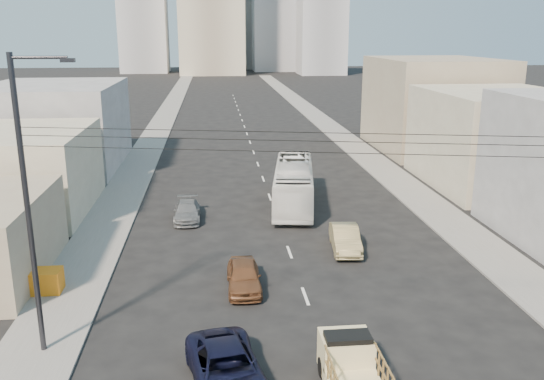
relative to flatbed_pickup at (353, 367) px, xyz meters
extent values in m
cube|color=slate|center=(-12.16, 70.09, -1.03)|extent=(3.50, 180.00, 0.12)
cube|color=slate|center=(11.34, 70.09, -1.03)|extent=(3.50, 180.00, 0.12)
cube|color=silver|center=(-0.41, 2.09, -1.09)|extent=(0.15, 2.00, 0.01)
cube|color=silver|center=(-0.41, 8.09, -1.09)|extent=(0.15, 2.00, 0.01)
cube|color=silver|center=(-0.41, 14.09, -1.09)|extent=(0.15, 2.00, 0.01)
cube|color=silver|center=(-0.41, 20.09, -1.09)|extent=(0.15, 2.00, 0.01)
cube|color=silver|center=(-0.41, 26.09, -1.09)|extent=(0.15, 2.00, 0.01)
cube|color=silver|center=(-0.41, 32.09, -1.09)|extent=(0.15, 2.00, 0.01)
cube|color=silver|center=(-0.41, 38.09, -1.09)|extent=(0.15, 2.00, 0.01)
cube|color=silver|center=(-0.41, 44.09, -1.09)|extent=(0.15, 2.00, 0.01)
cube|color=silver|center=(-0.41, 50.09, -1.09)|extent=(0.15, 2.00, 0.01)
cube|color=silver|center=(-0.41, 56.09, -1.09)|extent=(0.15, 2.00, 0.01)
cube|color=silver|center=(-0.41, 62.09, -1.09)|extent=(0.15, 2.00, 0.01)
cube|color=silver|center=(-0.41, 68.09, -1.09)|extent=(0.15, 2.00, 0.01)
cube|color=silver|center=(-0.41, 74.09, -1.09)|extent=(0.15, 2.00, 0.01)
cube|color=silver|center=(-0.41, 80.09, -1.09)|extent=(0.15, 2.00, 0.01)
cube|color=silver|center=(-0.41, 86.09, -1.09)|extent=(0.15, 2.00, 0.01)
cube|color=silver|center=(-0.41, 92.09, -1.09)|extent=(0.15, 2.00, 0.01)
cube|color=silver|center=(-0.41, 98.09, -1.09)|extent=(0.15, 2.00, 0.01)
cube|color=silver|center=(-0.41, 104.09, -1.09)|extent=(0.15, 2.00, 0.01)
cube|color=beige|center=(0.00, 1.10, -0.14)|extent=(1.90, 1.60, 1.50)
cube|color=black|center=(0.00, 0.85, 0.46)|extent=(1.70, 0.90, 0.70)
cylinder|color=black|center=(-0.85, 1.20, -0.71)|extent=(0.25, 0.76, 0.76)
cylinder|color=black|center=(0.85, 1.20, -0.71)|extent=(0.25, 0.76, 0.76)
imported|color=black|center=(-4.48, 0.82, -0.34)|extent=(3.38, 5.79, 1.51)
imported|color=white|center=(1.19, 23.80, 0.55)|extent=(4.48, 12.05, 3.28)
imported|color=brown|center=(-3.40, 9.23, -0.38)|extent=(1.69, 4.19, 1.43)
imported|color=#998A59|center=(2.96, 14.09, -0.36)|extent=(2.00, 4.60, 1.47)
imported|color=slate|center=(-6.72, 20.93, -0.46)|extent=(1.81, 4.38, 1.27)
cylinder|color=#2D2D33|center=(-11.91, 4.09, 4.91)|extent=(0.22, 0.22, 12.00)
cylinder|color=#2D2D33|center=(-10.91, 4.09, 10.71)|extent=(2.00, 0.12, 0.12)
cube|color=#2D2D33|center=(-9.91, 4.09, 10.61)|extent=(0.50, 0.25, 0.15)
cylinder|color=black|center=(-0.41, 1.59, 8.21)|extent=(23.01, 5.02, 0.02)
cylinder|color=black|center=(-0.41, 1.59, 7.91)|extent=(23.01, 5.02, 0.02)
cylinder|color=black|center=(-0.41, 1.59, 7.51)|extent=(23.01, 5.02, 0.02)
cube|color=orange|center=(-13.41, 9.71, -0.78)|extent=(1.80, 1.20, 0.38)
cube|color=orange|center=(-13.41, 9.71, -0.40)|extent=(1.80, 1.20, 0.38)
cube|color=orange|center=(-13.41, 9.71, -0.02)|extent=(1.80, 1.20, 0.38)
cube|color=#ADA48B|center=(19.09, 28.09, 2.91)|extent=(11.00, 14.00, 8.00)
cube|color=gray|center=(19.59, 44.09, 3.91)|extent=(12.00, 16.00, 10.00)
cube|color=#ADA48B|center=(-19.41, 24.09, 1.91)|extent=(11.00, 12.00, 6.00)
cube|color=gray|center=(-19.91, 39.09, 2.91)|extent=(12.00, 16.00, 8.00)
cube|color=#96999F|center=(17.59, 185.09, 18.91)|extent=(16.00, 16.00, 40.00)
cube|color=#96999F|center=(-26.41, 180.09, 15.91)|extent=(15.00, 15.00, 34.00)
cube|color=gray|center=(5.59, 200.09, 20.91)|extent=(18.00, 18.00, 44.00)
cube|color=#96999F|center=(29.59, 165.09, 12.91)|extent=(14.00, 14.00, 28.00)
camera|label=1|loc=(-4.74, -17.80, 11.56)|focal=38.00mm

